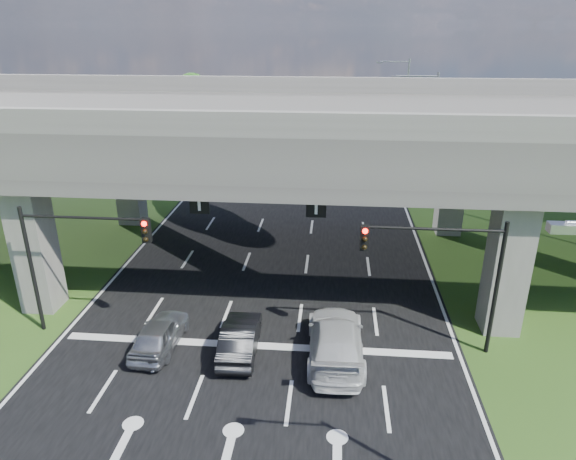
% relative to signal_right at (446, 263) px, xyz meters
% --- Properties ---
extents(ground, '(160.00, 160.00, 0.00)m').
position_rel_signal_right_xyz_m(ground, '(-7.82, -3.94, -4.19)').
color(ground, '#254114').
rests_on(ground, ground).
extents(road, '(18.00, 120.00, 0.03)m').
position_rel_signal_right_xyz_m(road, '(-7.82, 6.06, -4.17)').
color(road, black).
rests_on(road, ground).
extents(overpass, '(80.00, 15.00, 10.00)m').
position_rel_signal_right_xyz_m(overpass, '(-7.82, 8.06, 3.73)').
color(overpass, '#383533').
rests_on(overpass, ground).
extents(warehouse, '(20.00, 10.00, 4.00)m').
position_rel_signal_right_xyz_m(warehouse, '(-33.82, 31.06, -2.19)').
color(warehouse, '#9E9E99').
rests_on(warehouse, ground).
extents(signal_right, '(5.76, 0.54, 6.00)m').
position_rel_signal_right_xyz_m(signal_right, '(0.00, 0.00, 0.00)').
color(signal_right, black).
rests_on(signal_right, ground).
extents(signal_left, '(5.76, 0.54, 6.00)m').
position_rel_signal_right_xyz_m(signal_left, '(-15.65, 0.00, 0.00)').
color(signal_left, black).
rests_on(signal_left, ground).
extents(streetlight_far, '(3.38, 0.25, 10.00)m').
position_rel_signal_right_xyz_m(streetlight_far, '(2.27, 20.06, 1.66)').
color(streetlight_far, gray).
rests_on(streetlight_far, ground).
extents(streetlight_beyond, '(3.38, 0.25, 10.00)m').
position_rel_signal_right_xyz_m(streetlight_beyond, '(2.27, 36.06, 1.66)').
color(streetlight_beyond, gray).
rests_on(streetlight_beyond, ground).
extents(tree_left_near, '(4.50, 4.50, 7.80)m').
position_rel_signal_right_xyz_m(tree_left_near, '(-21.78, 22.06, 0.63)').
color(tree_left_near, black).
rests_on(tree_left_near, ground).
extents(tree_left_mid, '(3.91, 3.90, 6.76)m').
position_rel_signal_right_xyz_m(tree_left_mid, '(-24.78, 30.06, -0.01)').
color(tree_left_mid, black).
rests_on(tree_left_mid, ground).
extents(tree_left_far, '(4.80, 4.80, 8.32)m').
position_rel_signal_right_xyz_m(tree_left_far, '(-20.78, 38.06, 0.95)').
color(tree_left_far, black).
rests_on(tree_left_far, ground).
extents(tree_right_near, '(4.20, 4.20, 7.28)m').
position_rel_signal_right_xyz_m(tree_right_near, '(5.22, 24.06, 0.31)').
color(tree_right_near, black).
rests_on(tree_right_near, ground).
extents(tree_right_mid, '(3.91, 3.90, 6.76)m').
position_rel_signal_right_xyz_m(tree_right_mid, '(8.22, 32.06, -0.01)').
color(tree_right_mid, black).
rests_on(tree_right_mid, ground).
extents(tree_right_far, '(4.50, 4.50, 7.80)m').
position_rel_signal_right_xyz_m(tree_right_far, '(4.22, 40.06, 0.63)').
color(tree_right_far, black).
rests_on(tree_right_far, ground).
extents(car_silver, '(1.82, 4.13, 1.38)m').
position_rel_signal_right_xyz_m(car_silver, '(-11.91, -0.94, -3.47)').
color(car_silver, '#A8AAB0').
rests_on(car_silver, road).
extents(car_dark, '(1.65, 4.26, 1.38)m').
position_rel_signal_right_xyz_m(car_dark, '(-8.39, -0.94, -3.47)').
color(car_dark, black).
rests_on(car_dark, road).
extents(car_white, '(2.47, 5.78, 1.66)m').
position_rel_signal_right_xyz_m(car_white, '(-4.32, -0.94, -3.33)').
color(car_white, '#B6B6B6').
rests_on(car_white, road).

